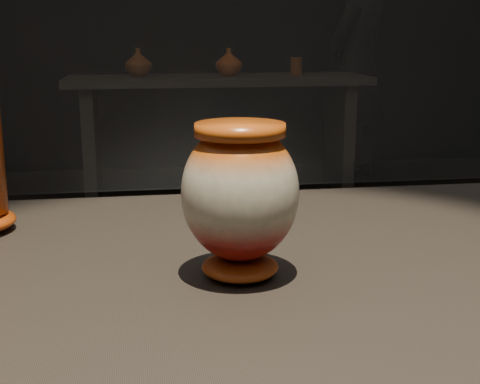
# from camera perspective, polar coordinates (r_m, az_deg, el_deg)

# --- Properties ---
(main_vase) EXTENTS (0.18, 0.18, 0.20)m
(main_vase) POSITION_cam_1_polar(r_m,az_deg,el_deg) (0.85, -0.00, -0.24)
(main_vase) COLOR maroon
(main_vase) RESTS_ON display_plinth
(back_shelf) EXTENTS (2.00, 0.60, 0.90)m
(back_shelf) POSITION_cam_1_polar(r_m,az_deg,el_deg) (4.54, -1.88, 6.54)
(back_shelf) COLOR black
(back_shelf) RESTS_ON ground
(back_vase_left) EXTENTS (0.24, 0.24, 0.18)m
(back_vase_left) POSITION_cam_1_polar(r_m,az_deg,el_deg) (4.51, -8.67, 10.87)
(back_vase_left) COLOR brown
(back_vase_left) RESTS_ON back_shelf
(back_vase_mid) EXTENTS (0.23, 0.23, 0.18)m
(back_vase_mid) POSITION_cam_1_polar(r_m,az_deg,el_deg) (4.52, -0.97, 11.02)
(back_vase_mid) COLOR maroon
(back_vase_mid) RESTS_ON back_shelf
(back_vase_right) EXTENTS (0.08, 0.08, 0.12)m
(back_vase_right) POSITION_cam_1_polar(r_m,az_deg,el_deg) (4.60, 4.82, 10.64)
(back_vase_right) COLOR brown
(back_vase_right) RESTS_ON back_shelf
(visitor) EXTENTS (0.77, 0.74, 1.79)m
(visitor) POSITION_cam_1_polar(r_m,az_deg,el_deg) (5.49, 10.03, 10.32)
(visitor) COLOR black
(visitor) RESTS_ON ground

